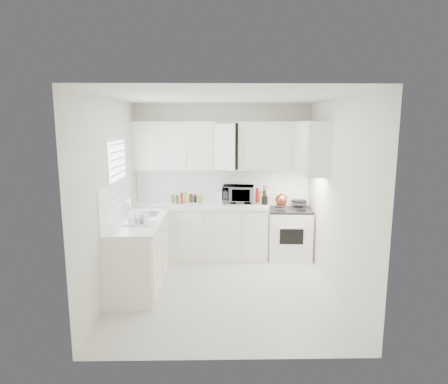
{
  "coord_description": "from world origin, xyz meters",
  "views": [
    {
      "loc": [
        -0.1,
        -4.98,
        2.25
      ],
      "look_at": [
        0.0,
        0.7,
        1.25
      ],
      "focal_mm": 30.71,
      "sensor_mm": 36.0,
      "label": 1
    }
  ],
  "objects_px": {
    "utensil_crock": "(265,195)",
    "dish_rack": "(138,217)",
    "rice_cooker": "(224,195)",
    "microwave": "(238,192)",
    "stove": "(289,227)",
    "tea_kettle": "(281,199)"
  },
  "relations": [
    {
      "from": "tea_kettle",
      "to": "rice_cooker",
      "type": "relative_size",
      "value": 0.98
    },
    {
      "from": "microwave",
      "to": "dish_rack",
      "type": "height_order",
      "value": "microwave"
    },
    {
      "from": "tea_kettle",
      "to": "stove",
      "type": "bearing_deg",
      "value": 24.82
    },
    {
      "from": "utensil_crock",
      "to": "dish_rack",
      "type": "relative_size",
      "value": 0.92
    },
    {
      "from": "tea_kettle",
      "to": "microwave",
      "type": "bearing_deg",
      "value": 143.45
    },
    {
      "from": "tea_kettle",
      "to": "rice_cooker",
      "type": "bearing_deg",
      "value": 146.63
    },
    {
      "from": "stove",
      "to": "rice_cooker",
      "type": "xyz_separation_m",
      "value": [
        -1.1,
        0.11,
        0.53
      ]
    },
    {
      "from": "microwave",
      "to": "utensil_crock",
      "type": "relative_size",
      "value": 1.59
    },
    {
      "from": "stove",
      "to": "dish_rack",
      "type": "xyz_separation_m",
      "value": [
        -2.27,
        -1.32,
        0.5
      ]
    },
    {
      "from": "tea_kettle",
      "to": "dish_rack",
      "type": "xyz_separation_m",
      "value": [
        -2.09,
        -1.16,
        -0.0
      ]
    },
    {
      "from": "microwave",
      "to": "rice_cooker",
      "type": "relative_size",
      "value": 2.1
    },
    {
      "from": "dish_rack",
      "to": "stove",
      "type": "bearing_deg",
      "value": 34.62
    },
    {
      "from": "rice_cooker",
      "to": "dish_rack",
      "type": "bearing_deg",
      "value": -139.71
    },
    {
      "from": "stove",
      "to": "tea_kettle",
      "type": "xyz_separation_m",
      "value": [
        -0.18,
        -0.16,
        0.51
      ]
    },
    {
      "from": "tea_kettle",
      "to": "utensil_crock",
      "type": "distance_m",
      "value": 0.28
    },
    {
      "from": "stove",
      "to": "microwave",
      "type": "bearing_deg",
      "value": 177.97
    },
    {
      "from": "utensil_crock",
      "to": "tea_kettle",
      "type": "bearing_deg",
      "value": -14.27
    },
    {
      "from": "rice_cooker",
      "to": "dish_rack",
      "type": "distance_m",
      "value": 1.85
    },
    {
      "from": "microwave",
      "to": "utensil_crock",
      "type": "distance_m",
      "value": 0.47
    },
    {
      "from": "stove",
      "to": "microwave",
      "type": "relative_size",
      "value": 2.1
    },
    {
      "from": "microwave",
      "to": "rice_cooker",
      "type": "distance_m",
      "value": 0.24
    },
    {
      "from": "microwave",
      "to": "rice_cooker",
      "type": "height_order",
      "value": "microwave"
    }
  ]
}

